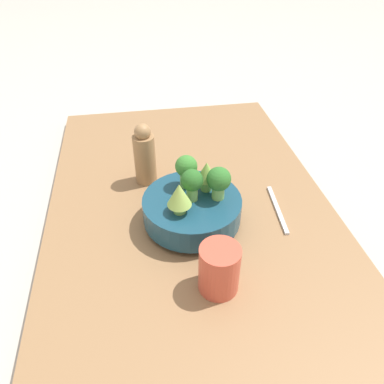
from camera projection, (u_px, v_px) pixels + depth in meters
name	position (u px, v px, depth m)	size (l,w,h in m)	color
ground_plane	(193.00, 224.00, 0.92)	(6.00, 6.00, 0.00)	#ADA89E
table	(193.00, 219.00, 0.91)	(1.16, 0.69, 0.03)	olive
bowl	(192.00, 209.00, 0.85)	(0.22, 0.22, 0.07)	navy
romanesco_piece_far	(179.00, 196.00, 0.77)	(0.05, 0.05, 0.07)	#6BA34C
broccoli_floret_front	(219.00, 181.00, 0.80)	(0.05, 0.05, 0.08)	#7AB256
broccoli_floret_right	(186.00, 169.00, 0.84)	(0.05, 0.05, 0.08)	#6BA34C
romanesco_piece_near	(206.00, 173.00, 0.83)	(0.04, 0.04, 0.07)	#6BA34C
broccoli_floret_center	(192.00, 182.00, 0.80)	(0.05, 0.05, 0.08)	#7AB256
cup	(219.00, 269.00, 0.70)	(0.08, 0.08, 0.10)	#C64C38
pepper_mill	(145.00, 155.00, 0.95)	(0.06, 0.06, 0.17)	#997047
fork	(277.00, 209.00, 0.90)	(0.17, 0.03, 0.01)	silver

